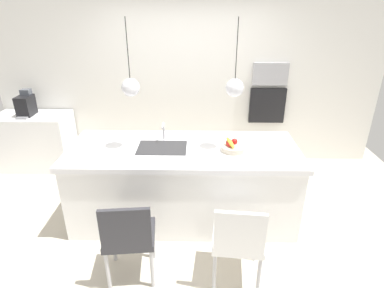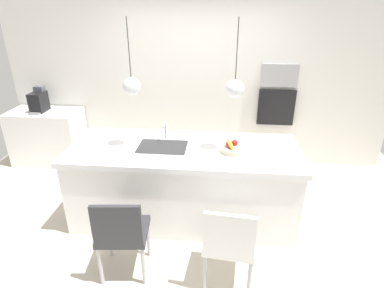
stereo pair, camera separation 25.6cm
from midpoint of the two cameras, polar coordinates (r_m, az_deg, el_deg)
floor at (r=4.11m, az=0.41°, el=-12.65°), size 6.60×6.60×0.00m
back_wall at (r=5.06m, az=2.13°, el=10.95°), size 6.00×0.10×2.60m
kitchen_island at (r=3.84m, az=0.43°, el=-7.02°), size 2.64×1.04×0.94m
sink_basin at (r=3.65m, az=-3.36°, el=-0.59°), size 0.56×0.40×0.02m
faucet at (r=3.78m, az=-2.94°, el=2.79°), size 0.02×0.17×0.22m
fruit_bowl at (r=3.55m, az=9.37°, el=-0.77°), size 0.27×0.27×0.16m
side_counter at (r=5.66m, az=-23.32°, el=1.22°), size 1.10×0.60×0.88m
coffee_machine at (r=5.49m, az=-24.73°, el=7.00°), size 0.20×0.35×0.38m
microwave at (r=5.05m, az=16.95°, el=11.76°), size 0.54×0.08×0.34m
oven at (r=5.17m, az=16.28°, el=6.36°), size 0.56×0.08×0.56m
chair_near at (r=3.09m, az=-10.19°, el=-15.36°), size 0.50×0.48×0.90m
chair_middle at (r=3.01m, az=9.34°, el=-16.84°), size 0.50×0.51×0.89m
pendant_light_left at (r=3.47m, az=-8.72°, el=10.27°), size 0.19×0.19×0.79m
pendant_light_right at (r=3.38m, az=9.93°, el=9.81°), size 0.19×0.19×0.79m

